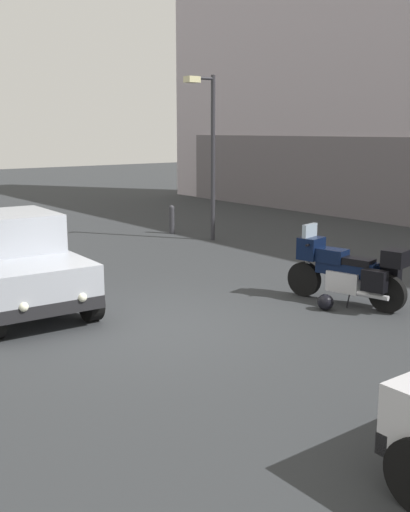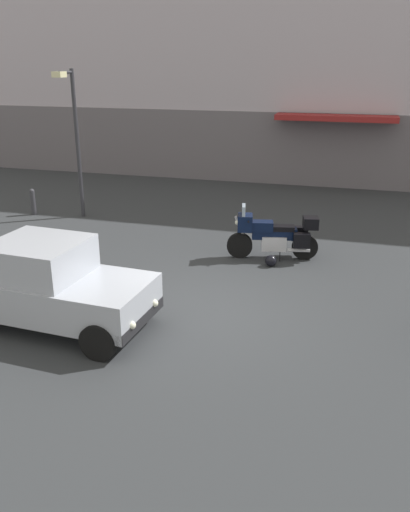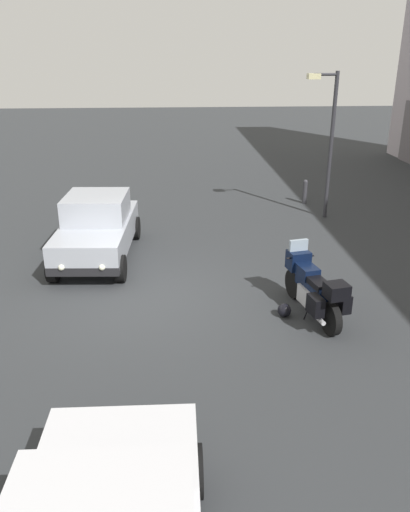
{
  "view_description": "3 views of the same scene",
  "coord_description": "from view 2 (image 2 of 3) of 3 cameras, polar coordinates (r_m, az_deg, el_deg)",
  "views": [
    {
      "loc": [
        7.76,
        -4.91,
        3.03
      ],
      "look_at": [
        0.35,
        0.87,
        1.09
      ],
      "focal_mm": 42.91,
      "sensor_mm": 36.0,
      "label": 1
    },
    {
      "loc": [
        2.84,
        -8.99,
        4.67
      ],
      "look_at": [
        0.05,
        0.74,
        0.93
      ],
      "focal_mm": 37.19,
      "sensor_mm": 36.0,
      "label": 2
    },
    {
      "loc": [
        10.06,
        0.7,
        5.01
      ],
      "look_at": [
        0.48,
        1.35,
        1.12
      ],
      "focal_mm": 35.73,
      "sensor_mm": 36.0,
      "label": 3
    }
  ],
  "objects": [
    {
      "name": "ground_plane",
      "position": [
        10.52,
        -1.4,
        -6.08
      ],
      "size": [
        80.0,
        80.0,
        0.0
      ],
      "primitive_type": "plane",
      "color": "#2D3033"
    },
    {
      "name": "building_facade_rear",
      "position": [
        22.49,
        9.49,
        23.51
      ],
      "size": [
        32.33,
        3.4,
        12.18
      ],
      "color": "#B2A8B2",
      "rests_on": "ground"
    },
    {
      "name": "motorcycle",
      "position": [
        13.23,
        7.48,
        2.28
      ],
      "size": [
        2.24,
        0.99,
        1.36
      ],
      "rotation": [
        0.0,
        0.0,
        3.35
      ],
      "color": "black",
      "rests_on": "ground"
    },
    {
      "name": "helmet",
      "position": [
        12.86,
        7.09,
        -0.51
      ],
      "size": [
        0.28,
        0.28,
        0.28
      ],
      "primitive_type": "sphere",
      "color": "black",
      "rests_on": "ground"
    },
    {
      "name": "car_hatchback_near",
      "position": [
        10.14,
        -16.6,
        -2.99
      ],
      "size": [
        3.95,
        1.99,
        1.64
      ],
      "rotation": [
        0.0,
        0.0,
        -0.06
      ],
      "color": "#9EA3AD",
      "rests_on": "ground"
    },
    {
      "name": "streetlamp_curbside",
      "position": [
        16.76,
        -13.93,
        13.08
      ],
      "size": [
        0.28,
        0.94,
        4.46
      ],
      "color": "#2D2D33",
      "rests_on": "ground"
    },
    {
      "name": "bollard_curbside",
      "position": [
        17.92,
        -18.03,
        5.65
      ],
      "size": [
        0.16,
        0.16,
        0.85
      ],
      "color": "#333338",
      "rests_on": "ground"
    }
  ]
}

